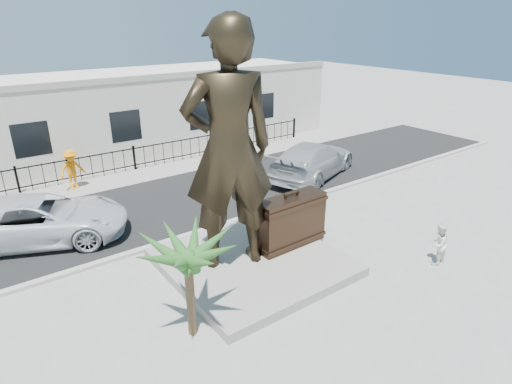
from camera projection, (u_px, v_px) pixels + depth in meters
ground at (295, 282)px, 12.99m from camera, size 100.00×100.00×0.00m
street at (176, 198)px, 18.97m from camera, size 40.00×7.00×0.01m
curb at (218, 226)px, 16.33m from camera, size 40.00×0.25×0.12m
far_sidewalk at (141, 174)px, 21.96m from camera, size 40.00×2.50×0.02m
plinth at (253, 262)px, 13.78m from camera, size 5.20×5.20×0.30m
fence at (134, 159)px, 22.33m from camera, size 22.00×0.10×1.20m
building at (104, 115)px, 24.86m from camera, size 28.00×7.00×4.40m
statue at (229, 149)px, 12.22m from camera, size 3.08×2.50×7.31m
suitcase at (291, 221)px, 14.22m from camera, size 2.49×0.84×1.74m
tourist at (438, 244)px, 13.73m from camera, size 0.74×0.61×1.41m
car_white at (40, 219)px, 15.11m from camera, size 6.53×4.88×1.65m
car_silver at (313, 160)px, 21.31m from camera, size 6.41×4.35×1.72m
worker at (72, 169)px, 19.68m from camera, size 1.36×1.00×1.89m
palm_tree at (193, 333)px, 10.91m from camera, size 1.80×1.80×3.20m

